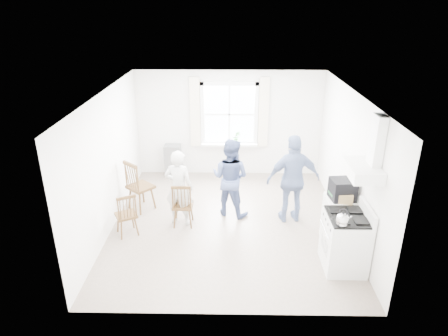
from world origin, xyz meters
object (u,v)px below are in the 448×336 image
at_px(low_cabinet, 339,221).
at_px(windsor_chair_b, 135,181).
at_px(stereo_stack, 343,189).
at_px(person_right, 293,179).
at_px(windsor_chair_c, 127,211).
at_px(person_left, 179,188).
at_px(gas_stove, 345,241).
at_px(person_mid, 230,177).
at_px(windsor_chair_a, 182,201).

xyz_separation_m(low_cabinet, windsor_chair_b, (-3.89, 1.14, 0.23)).
distance_m(stereo_stack, person_right, 1.11).
bearing_deg(windsor_chair_b, windsor_chair_c, -86.69).
bearing_deg(person_left, person_right, -163.68).
bearing_deg(windsor_chair_b, gas_stove, -25.66).
xyz_separation_m(windsor_chair_b, person_left, (0.96, -0.49, 0.09)).
relative_size(low_cabinet, stereo_stack, 2.02).
bearing_deg(person_right, stereo_stack, 123.13).
xyz_separation_m(low_cabinet, person_left, (-2.93, 0.65, 0.32)).
xyz_separation_m(gas_stove, low_cabinet, (0.07, 0.70, -0.03)).
bearing_deg(stereo_stack, person_right, 131.49).
xyz_separation_m(person_left, person_mid, (0.99, 0.41, 0.04)).
relative_size(stereo_stack, windsor_chair_c, 0.51).
bearing_deg(person_left, low_cabinet, 179.74).
distance_m(windsor_chair_b, person_right, 3.19).
height_order(stereo_stack, person_right, person_right).
distance_m(person_left, person_right, 2.21).
height_order(gas_stove, windsor_chair_c, gas_stove).
bearing_deg(person_left, gas_stove, 166.97).
bearing_deg(person_mid, low_cabinet, 175.74).
distance_m(gas_stove, windsor_chair_a, 3.04).
bearing_deg(stereo_stack, low_cabinet, 73.55).
bearing_deg(stereo_stack, gas_stove, -95.50).
relative_size(low_cabinet, person_mid, 0.56).
xyz_separation_m(low_cabinet, windsor_chair_c, (-3.84, 0.14, 0.08)).
distance_m(low_cabinet, windsor_chair_b, 4.06).
xyz_separation_m(stereo_stack, windsor_chair_a, (-2.86, 0.51, -0.52)).
relative_size(windsor_chair_c, person_left, 0.57).
bearing_deg(person_mid, windsor_chair_b, 21.87).
bearing_deg(person_mid, person_left, 46.86).
height_order(low_cabinet, stereo_stack, stereo_stack).
distance_m(windsor_chair_c, person_mid, 2.12).
bearing_deg(windsor_chair_b, windsor_chair_a, -31.81).
bearing_deg(stereo_stack, person_mid, 151.19).
height_order(windsor_chair_b, windsor_chair_c, windsor_chair_b).
xyz_separation_m(stereo_stack, windsor_chair_c, (-3.83, 0.16, -0.55)).
bearing_deg(gas_stove, low_cabinet, 84.32).
height_order(gas_stove, person_right, person_right).
relative_size(stereo_stack, windsor_chair_a, 0.49).
bearing_deg(person_left, windsor_chair_b, -14.87).
bearing_deg(person_right, low_cabinet, 123.66).
relative_size(gas_stove, windsor_chair_c, 1.29).
xyz_separation_m(windsor_chair_a, person_mid, (0.92, 0.56, 0.25)).
bearing_deg(person_mid, windsor_chair_c, 49.99).
distance_m(stereo_stack, person_mid, 2.23).
height_order(windsor_chair_a, windsor_chair_b, windsor_chair_b).
height_order(stereo_stack, windsor_chair_b, stereo_stack).
distance_m(low_cabinet, stereo_stack, 0.63).
height_order(windsor_chair_c, person_left, person_left).
xyz_separation_m(gas_stove, person_right, (-0.66, 1.51, 0.41)).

